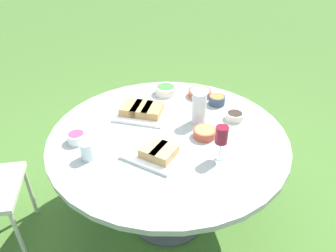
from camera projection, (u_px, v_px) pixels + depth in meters
name	position (u px, v px, depth m)	size (l,w,h in m)	color
ground_plane	(168.00, 215.00, 2.41)	(40.00, 40.00, 0.00)	#446B2B
dining_table	(168.00, 146.00, 2.06)	(1.46, 1.46, 0.73)	#4C4C51
water_pitcher	(199.00, 108.00, 2.06)	(0.10, 0.09, 0.21)	silver
wine_glass	(222.00, 136.00, 1.74)	(0.07, 0.07, 0.20)	silver
platter_bread_main	(142.00, 111.00, 2.17)	(0.40, 0.35, 0.07)	white
platter_charcuterie	(156.00, 153.00, 1.80)	(0.38, 0.36, 0.07)	white
bowl_fries	(205.00, 133.00, 1.97)	(0.14, 0.14, 0.05)	#B74733
bowl_salad	(166.00, 90.00, 2.43)	(0.16, 0.16, 0.06)	beige
bowl_olives	(235.00, 116.00, 2.14)	(0.12, 0.12, 0.05)	beige
bowl_dip_red	(77.00, 137.00, 1.92)	(0.11, 0.11, 0.06)	white
bowl_dip_cream	(200.00, 93.00, 2.40)	(0.17, 0.17, 0.05)	#B74733
bowl_roasted_veg	(217.00, 100.00, 2.30)	(0.12, 0.12, 0.06)	#334256
cup_water_near	(87.00, 151.00, 1.79)	(0.08, 0.08, 0.10)	silver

